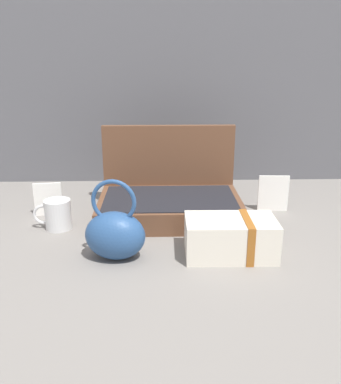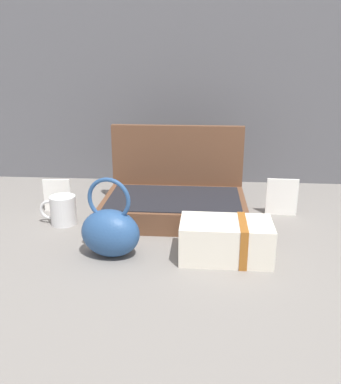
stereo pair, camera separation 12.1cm
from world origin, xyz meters
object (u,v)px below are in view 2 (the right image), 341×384
object	(u,v)px
info_card_left	(282,197)
cream_toiletry_bag	(227,240)
teal_pouch_handbag	(110,231)
poster_card_right	(57,195)
coffee_mug	(63,210)
open_suitcase	(174,197)

from	to	relation	value
info_card_left	cream_toiletry_bag	bearing A→B (deg)	-118.86
teal_pouch_handbag	cream_toiletry_bag	world-z (taller)	teal_pouch_handbag
teal_pouch_handbag	info_card_left	xyz separation A→B (m)	(0.51, 0.34, -0.01)
cream_toiletry_bag	poster_card_right	xyz separation A→B (m)	(-0.56, 0.31, 0.00)
coffee_mug	info_card_left	world-z (taller)	info_card_left
open_suitcase	teal_pouch_handbag	bearing A→B (deg)	-115.19
teal_pouch_handbag	poster_card_right	xyz separation A→B (m)	(-0.25, 0.32, -0.01)
teal_pouch_handbag	info_card_left	bearing A→B (deg)	33.80
coffee_mug	poster_card_right	xyz separation A→B (m)	(-0.06, 0.11, 0.01)
info_card_left	poster_card_right	world-z (taller)	info_card_left
teal_pouch_handbag	coffee_mug	xyz separation A→B (m)	(-0.20, 0.21, -0.02)
teal_pouch_handbag	coffee_mug	bearing A→B (deg)	134.04
coffee_mug	poster_card_right	world-z (taller)	poster_card_right
cream_toiletry_bag	info_card_left	xyz separation A→B (m)	(0.20, 0.33, 0.01)
teal_pouch_handbag	poster_card_right	bearing A→B (deg)	128.50
open_suitcase	info_card_left	distance (m)	0.36
info_card_left	poster_card_right	distance (m)	0.76
teal_pouch_handbag	poster_card_right	world-z (taller)	teal_pouch_handbag
info_card_left	poster_card_right	xyz separation A→B (m)	(-0.76, -0.02, -0.01)
info_card_left	open_suitcase	bearing A→B (deg)	-173.79
coffee_mug	cream_toiletry_bag	bearing A→B (deg)	-21.18
teal_pouch_handbag	coffee_mug	distance (m)	0.29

